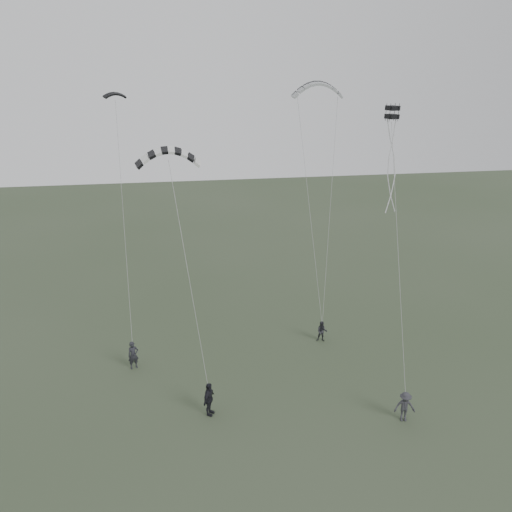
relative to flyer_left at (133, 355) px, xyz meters
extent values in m
plane|color=#313F28|center=(6.89, -5.29, -0.90)|extent=(140.00, 140.00, 0.00)
imported|color=black|center=(0.00, 0.00, 0.00)|extent=(0.76, 0.62, 1.80)
imported|color=#232328|center=(12.66, 1.12, -0.17)|extent=(0.85, 0.75, 1.47)
imported|color=black|center=(4.17, -5.58, 0.06)|extent=(0.97, 1.20, 1.91)
imported|color=#2C2B30|center=(14.23, -8.03, -0.05)|extent=(1.20, 0.83, 1.70)
camera|label=1|loc=(2.37, -28.35, 15.92)|focal=35.00mm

